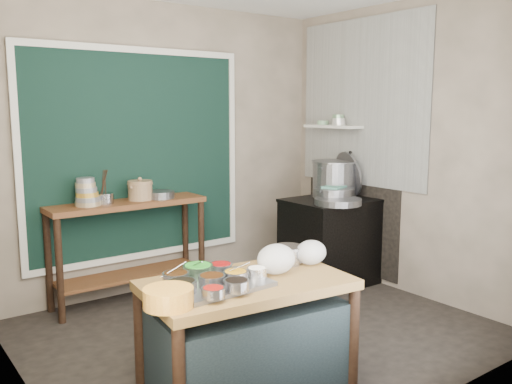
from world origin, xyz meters
TOP-DOWN VIEW (x-y plane):
  - floor at (0.00, 0.00)m, footprint 3.50×3.00m
  - back_wall at (0.00, 1.51)m, footprint 3.50×0.02m
  - left_wall at (-1.76, 0.00)m, footprint 0.02×3.00m
  - right_wall at (1.76, 0.00)m, footprint 0.02×3.00m
  - curtain_panel at (-0.35, 1.47)m, footprint 2.10×0.02m
  - curtain_frame at (-0.35, 1.46)m, footprint 2.22×0.03m
  - tile_panel at (1.74, 0.55)m, footprint 0.02×1.70m
  - soot_patch at (1.74, 0.65)m, footprint 0.01×1.30m
  - wall_shelf at (1.63, 0.85)m, footprint 0.22×0.70m
  - prep_table at (-0.65, -0.75)m, footprint 1.32×0.85m
  - back_counter at (-0.55, 1.28)m, footprint 1.45×0.40m
  - stove_block at (1.35, 0.55)m, footprint 0.90×0.68m
  - stove_top at (1.35, 0.55)m, footprint 0.92×0.69m
  - condiment_tray at (-0.86, -0.75)m, footprint 0.60×0.44m
  - condiment_bowls at (-0.91, -0.73)m, footprint 0.65×0.52m
  - yellow_basin at (-1.25, -0.87)m, footprint 0.29×0.29m
  - saucepan at (-0.21, -0.62)m, footprint 0.24×0.24m
  - plastic_bag_a at (-0.42, -0.75)m, footprint 0.32×0.30m
  - plastic_bag_b at (-0.10, -0.73)m, footprint 0.27×0.25m
  - bowl_stack at (-0.93, 1.26)m, footprint 0.22×0.22m
  - utensil_cup at (-0.76, 1.29)m, footprint 0.20×0.20m
  - ceramic_crock at (-0.42, 1.28)m, footprint 0.31×0.31m
  - wide_bowl at (-0.23, 1.26)m, footprint 0.32×0.32m
  - stock_pot at (1.45, 0.63)m, footprint 0.56×0.56m
  - pot_lid at (1.60, 0.58)m, footprint 0.24×0.49m
  - steamer at (1.28, 0.46)m, footprint 0.41×0.41m
  - green_cloth at (1.28, 0.46)m, footprint 0.27×0.24m
  - shallow_pan at (1.16, 0.29)m, footprint 0.60×0.60m
  - shelf_bowl_stack at (1.63, 0.77)m, footprint 0.14×0.14m
  - shelf_bowl_green at (1.63, 1.01)m, footprint 0.16×0.16m

SIDE VIEW (x-z plane):
  - floor at x=0.00m, z-range -0.02..0.00m
  - prep_table at x=-0.65m, z-range 0.00..0.75m
  - stove_block at x=1.35m, z-range 0.00..0.85m
  - back_counter at x=-0.55m, z-range 0.00..0.95m
  - soot_patch at x=1.74m, z-range 0.05..1.35m
  - condiment_tray at x=-0.86m, z-range 0.75..0.78m
  - yellow_basin at x=-1.25m, z-range 0.75..0.85m
  - condiment_bowls at x=-0.91m, z-range 0.77..0.85m
  - saucepan at x=-0.21m, z-range 0.75..0.87m
  - plastic_bag_b at x=-0.10m, z-range 0.75..0.92m
  - plastic_bag_a at x=-0.42m, z-range 0.75..0.94m
  - stove_top at x=1.35m, z-range 0.85..0.88m
  - shallow_pan at x=1.16m, z-range 0.88..0.94m
  - steamer at x=1.28m, z-range 0.88..1.01m
  - wide_bowl at x=-0.23m, z-range 0.95..1.02m
  - utensil_cup at x=-0.76m, z-range 0.95..1.04m
  - green_cloth at x=1.28m, z-range 1.01..1.03m
  - ceramic_crock at x=-0.42m, z-range 0.95..1.11m
  - bowl_stack at x=-0.93m, z-range 0.93..1.18m
  - stock_pot at x=1.45m, z-range 0.88..1.26m
  - pot_lid at x=1.60m, z-range 0.88..1.35m
  - curtain_panel at x=-0.35m, z-range 0.40..2.30m
  - curtain_frame at x=-0.35m, z-range 0.34..2.36m
  - back_wall at x=0.00m, z-range 0.00..2.80m
  - left_wall at x=-1.76m, z-range 0.00..2.80m
  - right_wall at x=1.76m, z-range 0.00..2.80m
  - wall_shelf at x=1.63m, z-range 1.59..1.61m
  - shelf_bowl_green at x=1.63m, z-range 1.61..1.66m
  - shelf_bowl_stack at x=1.63m, z-range 1.61..1.72m
  - tile_panel at x=1.74m, z-range 1.00..2.70m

